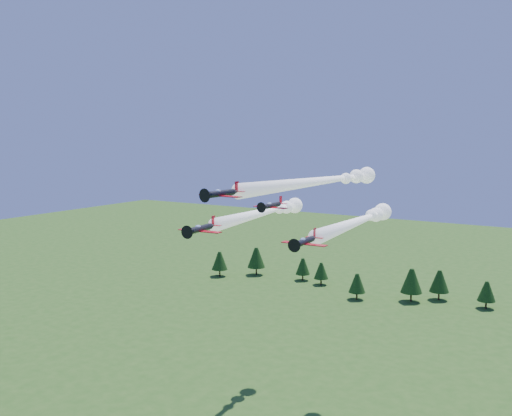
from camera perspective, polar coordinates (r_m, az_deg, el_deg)
The scene contains 5 objects.
plane_lead at distance 112.66m, azimuth 6.66°, elevation 2.73°, with size 9.96×56.05×3.70m.
plane_left at distance 123.43m, azimuth 1.01°, elevation -0.35°, with size 8.92×46.99×3.70m.
plane_right at distance 112.90m, azimuth 10.39°, elevation -1.22°, with size 7.48×46.10×3.70m.
plane_slot at distance 102.76m, azimuth 1.55°, elevation 0.25°, with size 6.70×7.32×2.37m.
treeline at distance 203.16m, azimuth 17.19°, elevation -7.33°, with size 167.61×20.56×11.69m.
Camera 1 is at (49.43, -80.07, 56.65)m, focal length 40.00 mm.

